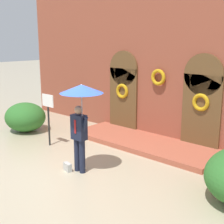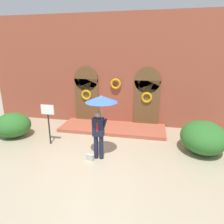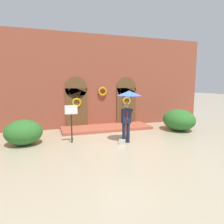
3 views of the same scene
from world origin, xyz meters
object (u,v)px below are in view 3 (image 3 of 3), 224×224
handbag (122,142)px  shrub_right (179,120)px  shrub_left (24,132)px  sign_post (71,118)px  person_with_umbrella (128,101)px

handbag → shrub_right: shrub_right is taller
shrub_right → shrub_left: bearing=-178.6°
handbag → sign_post: bearing=169.0°
person_with_umbrella → shrub_right: bearing=19.8°
person_with_umbrella → shrub_left: 4.82m
handbag → sign_post: size_ratio=0.16×
handbag → person_with_umbrella: bearing=41.9°
person_with_umbrella → handbag: (-0.37, -0.20, -1.80)m
sign_post → handbag: bearing=-24.6°
sign_post → shrub_left: size_ratio=1.07×
shrub_left → shrub_right: size_ratio=0.80×
sign_post → shrub_right: sign_post is taller
handbag → shrub_right: 4.42m
shrub_left → person_with_umbrella: bearing=-14.3°
handbag → shrub_left: (-4.11, 1.34, 0.44)m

